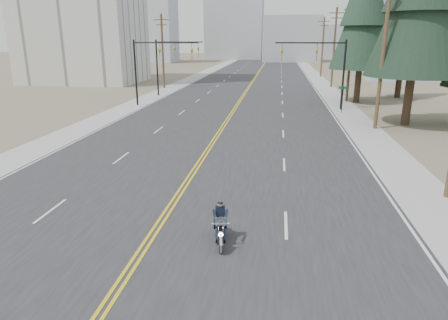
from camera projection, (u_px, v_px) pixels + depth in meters
name	position (u px, v px, depth m)	size (l,w,h in m)	color
ground_plane	(129.00, 272.00, 12.68)	(400.00, 400.00, 0.00)	#776D56
road	(256.00, 76.00, 79.03)	(20.00, 200.00, 0.01)	#303033
sidewalk_left	(199.00, 75.00, 80.51)	(3.00, 200.00, 0.01)	#A5A5A0
sidewalk_right	(315.00, 77.00, 77.55)	(3.00, 200.00, 0.01)	#A5A5A0
traffic_mast_left	(153.00, 60.00, 42.73)	(7.10, 0.26, 7.00)	black
traffic_mast_right	(324.00, 61.00, 40.42)	(7.10, 0.26, 7.00)	black
traffic_mast_far	(170.00, 57.00, 50.37)	(6.10, 0.26, 7.00)	black
street_sign	(343.00, 95.00, 39.20)	(0.90, 0.06, 2.62)	black
utility_pole_b	(383.00, 54.00, 31.13)	(2.20, 0.30, 11.50)	brown
utility_pole_c	(351.00, 51.00, 45.42)	(2.20, 0.30, 11.00)	brown
utility_pole_d	(334.00, 46.00, 59.57)	(2.20, 0.30, 11.50)	brown
utility_pole_e	(323.00, 46.00, 75.76)	(2.20, 0.30, 11.00)	brown
utility_pole_left	(163.00, 50.00, 58.19)	(2.20, 0.30, 10.50)	brown
glass_building	(435.00, 22.00, 72.01)	(24.00, 16.00, 20.00)	#9EB5CC
haze_bldg_a	(152.00, 25.00, 122.98)	(14.00, 12.00, 22.00)	#B7BCC6
haze_bldg_b	(291.00, 39.00, 128.10)	(18.00, 14.00, 14.00)	#ADB2B7
haze_bldg_c	(411.00, 31.00, 109.19)	(16.00, 12.00, 18.00)	#B7BCC6
haze_bldg_d	(235.00, 22.00, 143.14)	(20.00, 15.00, 26.00)	#ADB2B7
haze_bldg_e	(335.00, 42.00, 149.91)	(14.00, 14.00, 12.00)	#B7BCC6
haze_bldg_f	(124.00, 36.00, 140.00)	(12.00, 12.00, 16.00)	#ADB2B7
motorcyclist	(220.00, 223.00, 14.30)	(0.82, 1.92, 1.50)	black
conifer_tall	(366.00, 2.00, 43.35)	(6.84, 6.84, 19.01)	#382619
conifer_far	(405.00, 30.00, 47.82)	(5.30, 5.30, 14.19)	#382619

